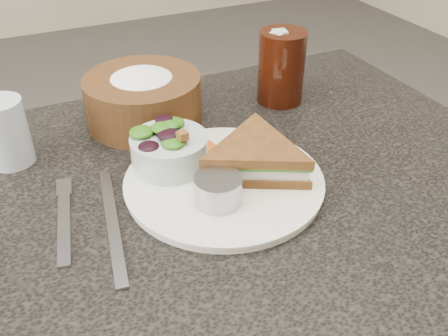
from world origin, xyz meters
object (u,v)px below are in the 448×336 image
at_px(salad_bowl, 169,146).
at_px(bread_basket, 143,92).
at_px(dressing_ramekin, 218,190).
at_px(cola_glass, 282,64).
at_px(sandwich, 256,157).
at_px(dinner_plate, 224,182).
at_px(water_glass, 5,132).

relative_size(salad_bowl, bread_basket, 0.57).
relative_size(dressing_ramekin, cola_glass, 0.45).
relative_size(sandwich, cola_glass, 1.25).
bearing_deg(dinner_plate, cola_glass, 43.85).
bearing_deg(salad_bowl, cola_glass, 26.91).
height_order(sandwich, water_glass, water_glass).
bearing_deg(cola_glass, sandwich, -128.18).
distance_m(sandwich, bread_basket, 0.25).
height_order(salad_bowl, bread_basket, bread_basket).
distance_m(sandwich, cola_glass, 0.26).
bearing_deg(sandwich, bread_basket, 139.10).
bearing_deg(water_glass, dinner_plate, -35.95).
xyz_separation_m(sandwich, dressing_ramekin, (-0.08, -0.04, -0.00)).
relative_size(dinner_plate, salad_bowl, 2.49).
bearing_deg(bread_basket, sandwich, -68.11).
distance_m(salad_bowl, dressing_ramekin, 0.11).
bearing_deg(cola_glass, dressing_ramekin, -134.16).
distance_m(dinner_plate, dressing_ramekin, 0.06).
xyz_separation_m(dinner_plate, sandwich, (0.05, -0.00, 0.03)).
bearing_deg(dressing_ramekin, cola_glass, 45.84).
height_order(dinner_plate, dressing_ramekin, dressing_ramekin).
distance_m(dressing_ramekin, water_glass, 0.34).
height_order(dinner_plate, cola_glass, cola_glass).
distance_m(dinner_plate, sandwich, 0.06).
height_order(dressing_ramekin, bread_basket, bread_basket).
height_order(bread_basket, cola_glass, cola_glass).
bearing_deg(dinner_plate, salad_bowl, 131.01).
distance_m(dinner_plate, water_glass, 0.33).
height_order(salad_bowl, dressing_ramekin, salad_bowl).
bearing_deg(salad_bowl, dinner_plate, -48.99).
height_order(sandwich, dressing_ramekin, sandwich).
relative_size(dressing_ramekin, water_glass, 0.63).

